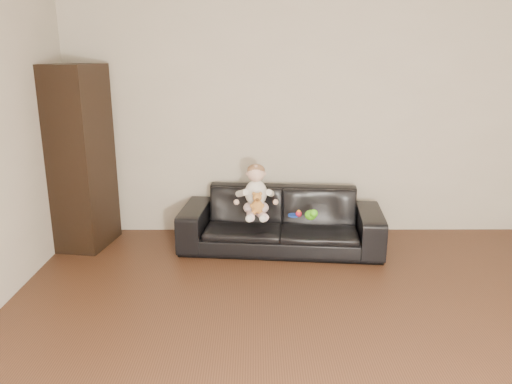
{
  "coord_description": "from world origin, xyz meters",
  "views": [
    {
      "loc": [
        -0.59,
        -2.35,
        1.86
      ],
      "look_at": [
        -0.57,
        2.16,
        0.59
      ],
      "focal_mm": 35.0,
      "sensor_mm": 36.0,
      "label": 1
    }
  ],
  "objects_px": {
    "toy_blue_disc": "(294,215)",
    "sofa": "(281,220)",
    "cabinet": "(81,158)",
    "baby": "(256,193)",
    "teddy_bear": "(257,203)",
    "toy_green": "(310,215)",
    "toy_rattle": "(299,214)"
  },
  "relations": [
    {
      "from": "toy_blue_disc",
      "to": "sofa",
      "type": "bearing_deg",
      "value": 126.77
    },
    {
      "from": "cabinet",
      "to": "baby",
      "type": "xyz_separation_m",
      "value": [
        1.69,
        -0.21,
        -0.29
      ]
    },
    {
      "from": "teddy_bear",
      "to": "toy_blue_disc",
      "type": "xyz_separation_m",
      "value": [
        0.34,
        0.11,
        -0.15
      ]
    },
    {
      "from": "baby",
      "to": "toy_green",
      "type": "distance_m",
      "value": 0.55
    },
    {
      "from": "sofa",
      "to": "toy_rattle",
      "type": "relative_size",
      "value": 33.36
    },
    {
      "from": "cabinet",
      "to": "teddy_bear",
      "type": "xyz_separation_m",
      "value": [
        1.7,
        -0.35,
        -0.35
      ]
    },
    {
      "from": "teddy_bear",
      "to": "toy_green",
      "type": "relative_size",
      "value": 1.56
    },
    {
      "from": "cabinet",
      "to": "teddy_bear",
      "type": "bearing_deg",
      "value": -2.35
    },
    {
      "from": "toy_rattle",
      "to": "toy_green",
      "type": "bearing_deg",
      "value": -39.67
    },
    {
      "from": "cabinet",
      "to": "baby",
      "type": "height_order",
      "value": "cabinet"
    },
    {
      "from": "sofa",
      "to": "teddy_bear",
      "type": "xyz_separation_m",
      "value": [
        -0.23,
        -0.25,
        0.25
      ]
    },
    {
      "from": "toy_rattle",
      "to": "baby",
      "type": "bearing_deg",
      "value": 170.98
    },
    {
      "from": "sofa",
      "to": "toy_blue_disc",
      "type": "xyz_separation_m",
      "value": [
        0.11,
        -0.15,
        0.1
      ]
    },
    {
      "from": "sofa",
      "to": "toy_blue_disc",
      "type": "distance_m",
      "value": 0.21
    },
    {
      "from": "cabinet",
      "to": "teddy_bear",
      "type": "relative_size",
      "value": 8.7
    },
    {
      "from": "toy_green",
      "to": "toy_rattle",
      "type": "xyz_separation_m",
      "value": [
        -0.1,
        0.08,
        -0.02
      ]
    },
    {
      "from": "sofa",
      "to": "toy_green",
      "type": "relative_size",
      "value": 14.92
    },
    {
      "from": "cabinet",
      "to": "toy_green",
      "type": "distance_m",
      "value": 2.26
    },
    {
      "from": "sofa",
      "to": "toy_rattle",
      "type": "bearing_deg",
      "value": -41.71
    },
    {
      "from": "baby",
      "to": "toy_blue_disc",
      "type": "xyz_separation_m",
      "value": [
        0.35,
        -0.04,
        -0.21
      ]
    },
    {
      "from": "cabinet",
      "to": "toy_rattle",
      "type": "xyz_separation_m",
      "value": [
        2.09,
        -0.27,
        -0.48
      ]
    },
    {
      "from": "sofa",
      "to": "cabinet",
      "type": "xyz_separation_m",
      "value": [
        -1.93,
        0.1,
        0.6
      ]
    },
    {
      "from": "cabinet",
      "to": "teddy_bear",
      "type": "height_order",
      "value": "cabinet"
    },
    {
      "from": "cabinet",
      "to": "toy_green",
      "type": "height_order",
      "value": "cabinet"
    },
    {
      "from": "sofa",
      "to": "toy_green",
      "type": "bearing_deg",
      "value": -38.89
    },
    {
      "from": "cabinet",
      "to": "baby",
      "type": "distance_m",
      "value": 1.72
    },
    {
      "from": "sofa",
      "to": "toy_blue_disc",
      "type": "bearing_deg",
      "value": -47.47
    },
    {
      "from": "sofa",
      "to": "toy_rattle",
      "type": "height_order",
      "value": "sofa"
    },
    {
      "from": "baby",
      "to": "toy_blue_disc",
      "type": "height_order",
      "value": "baby"
    },
    {
      "from": "sofa",
      "to": "toy_green",
      "type": "distance_m",
      "value": 0.38
    },
    {
      "from": "toy_rattle",
      "to": "toy_blue_disc",
      "type": "height_order",
      "value": "toy_rattle"
    },
    {
      "from": "baby",
      "to": "toy_green",
      "type": "bearing_deg",
      "value": -25.59
    }
  ]
}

